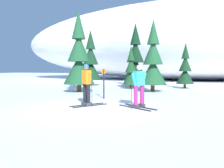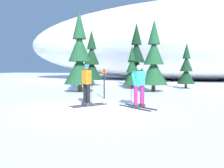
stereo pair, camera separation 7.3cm
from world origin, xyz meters
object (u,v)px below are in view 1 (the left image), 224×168
(trail_marker_post, at_px, (104,82))
(pine_tree_right, at_px, (153,62))
(pine_tree_far_left, at_px, (91,62))
(pine_tree_far_right, at_px, (185,69))
(skier_orange_jacket, at_px, (87,84))
(pine_tree_center_right, at_px, (131,71))
(pine_tree_left, at_px, (79,58))
(pine_tree_center_left, at_px, (135,60))
(skier_cyan_jacket, at_px, (139,85))

(trail_marker_post, bearing_deg, pine_tree_right, 67.45)
(pine_tree_far_left, height_order, pine_tree_far_right, pine_tree_far_left)
(skier_orange_jacket, distance_m, pine_tree_center_right, 8.43)
(pine_tree_far_left, distance_m, pine_tree_far_right, 8.47)
(pine_tree_left, distance_m, pine_tree_center_left, 6.64)
(pine_tree_right, height_order, pine_tree_far_right, pine_tree_right)
(skier_cyan_jacket, relative_size, trail_marker_post, 1.11)
(pine_tree_right, distance_m, pine_tree_far_right, 4.00)
(pine_tree_far_right, bearing_deg, skier_orange_jacket, -110.05)
(pine_tree_right, xyz_separation_m, trail_marker_post, (-1.84, -4.43, -1.17))
(pine_tree_far_left, distance_m, trail_marker_post, 9.37)
(skier_orange_jacket, height_order, pine_tree_center_left, pine_tree_center_left)
(pine_tree_far_left, xyz_separation_m, pine_tree_center_left, (4.12, 0.70, 0.20))
(pine_tree_far_left, relative_size, pine_tree_right, 1.06)
(pine_tree_left, height_order, pine_tree_far_right, pine_tree_left)
(skier_cyan_jacket, height_order, pine_tree_left, pine_tree_left)
(pine_tree_far_right, bearing_deg, pine_tree_center_right, -156.64)
(skier_orange_jacket, distance_m, pine_tree_center_left, 11.19)
(skier_orange_jacket, distance_m, trail_marker_post, 2.31)
(skier_orange_jacket, xyz_separation_m, trail_marker_post, (-0.15, 2.31, -0.03))
(pine_tree_center_left, height_order, pine_tree_far_right, pine_tree_center_left)
(skier_orange_jacket, height_order, pine_tree_left, pine_tree_left)
(skier_orange_jacket, xyz_separation_m, skier_cyan_jacket, (2.19, 0.24, -0.01))
(pine_tree_center_left, bearing_deg, pine_tree_left, -111.10)
(pine_tree_far_left, height_order, trail_marker_post, pine_tree_far_left)
(pine_tree_left, height_order, pine_tree_center_right, pine_tree_left)
(skier_orange_jacket, xyz_separation_m, pine_tree_center_right, (-0.31, 8.41, 0.49))
(pine_tree_far_left, distance_m, pine_tree_center_right, 4.91)
(pine_tree_center_left, bearing_deg, pine_tree_far_right, -12.14)
(skier_cyan_jacket, distance_m, pine_tree_center_right, 8.56)
(trail_marker_post, bearing_deg, skier_cyan_jacket, -41.39)
(pine_tree_far_left, relative_size, pine_tree_center_right, 1.54)
(pine_tree_right, xyz_separation_m, pine_tree_far_right, (2.02, 3.41, -0.55))
(pine_tree_center_left, relative_size, trail_marker_post, 3.62)
(pine_tree_center_right, distance_m, pine_tree_far_right, 4.37)
(pine_tree_center_right, xyz_separation_m, trail_marker_post, (0.16, -6.11, -0.52))
(pine_tree_center_right, relative_size, pine_tree_far_right, 0.93)
(pine_tree_far_left, bearing_deg, pine_tree_far_right, -1.54)
(skier_orange_jacket, bearing_deg, trail_marker_post, 93.76)
(skier_cyan_jacket, bearing_deg, pine_tree_right, 94.46)
(pine_tree_right, relative_size, pine_tree_far_right, 1.36)
(pine_tree_left, bearing_deg, pine_tree_center_left, 68.90)
(trail_marker_post, bearing_deg, pine_tree_far_left, 119.65)
(skier_cyan_jacket, bearing_deg, pine_tree_far_right, 81.33)
(pine_tree_center_left, distance_m, pine_tree_right, 4.93)
(skier_cyan_jacket, distance_m, pine_tree_left, 7.11)
(pine_tree_far_left, xyz_separation_m, pine_tree_far_right, (8.45, -0.23, -0.66))
(pine_tree_center_left, xyz_separation_m, pine_tree_center_right, (0.31, -2.66, -0.97))
(pine_tree_far_left, distance_m, pine_tree_right, 7.39)
(pine_tree_left, xyz_separation_m, trail_marker_post, (2.86, -2.58, -1.40))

